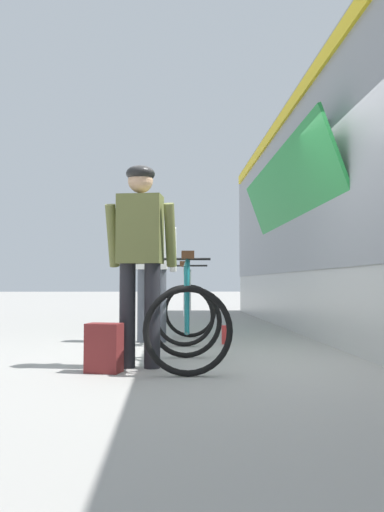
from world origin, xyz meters
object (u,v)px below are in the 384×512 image
(backpack_on_platform, at_px, (104,348))
(bicycle_near_teal, at_px, (187,320))
(water_bottle_near_the_bikes, at_px, (224,335))
(cyclist_near_in_olive, at_px, (140,246))
(cyclist_far_in_white, at_px, (152,257))
(bicycle_far_white, at_px, (187,309))

(backpack_on_platform, bearing_deg, bicycle_near_teal, 36.69)
(backpack_on_platform, xyz_separation_m, water_bottle_near_the_bikes, (1.20, 1.93, -0.09))
(water_bottle_near_the_bikes, bearing_deg, bicycle_near_teal, -107.05)
(cyclist_near_in_olive, bearing_deg, bicycle_near_teal, 7.59)
(backpack_on_platform, distance_m, water_bottle_near_the_bikes, 2.28)
(cyclist_near_in_olive, xyz_separation_m, cyclist_far_in_white, (0.04, 1.96, 0.00))
(bicycle_near_teal, xyz_separation_m, backpack_on_platform, (-0.69, -0.28, -0.20))
(bicycle_near_teal, bearing_deg, cyclist_far_in_white, 101.00)
(water_bottle_near_the_bikes, bearing_deg, cyclist_far_in_white, 164.43)
(cyclist_far_in_white, relative_size, bicycle_far_white, 1.55)
(cyclist_near_in_olive, bearing_deg, backpack_on_platform, -141.31)
(cyclist_near_in_olive, distance_m, bicycle_near_teal, 0.77)
(cyclist_far_in_white, bearing_deg, bicycle_far_white, 3.63)
(cyclist_near_in_olive, height_order, bicycle_far_white, cyclist_near_in_olive)
(bicycle_far_white, xyz_separation_m, water_bottle_near_the_bikes, (0.44, -0.27, -0.29))
(cyclist_near_in_olive, bearing_deg, bicycle_far_white, 76.38)
(bicycle_far_white, height_order, backpack_on_platform, bicycle_far_white)
(backpack_on_platform, bearing_deg, cyclist_near_in_olive, 53.39)
(cyclist_far_in_white, relative_size, bicycle_near_teal, 1.63)
(cyclist_near_in_olive, height_order, water_bottle_near_the_bikes, cyclist_near_in_olive)
(cyclist_far_in_white, relative_size, backpack_on_platform, 4.40)
(water_bottle_near_the_bikes, bearing_deg, backpack_on_platform, -121.73)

